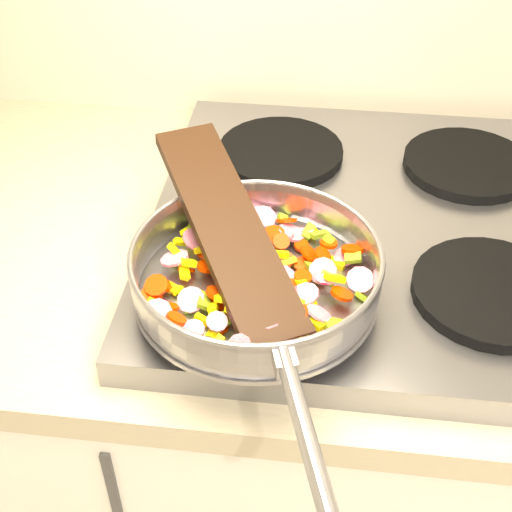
# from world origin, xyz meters

# --- Properties ---
(cooktop) EXTENTS (0.60, 0.60, 0.04)m
(cooktop) POSITION_xyz_m (-0.70, 1.67, 0.92)
(cooktop) COLOR #939399
(cooktop) RESTS_ON counter_top
(grate_fl) EXTENTS (0.19, 0.19, 0.02)m
(grate_fl) POSITION_xyz_m (-0.84, 1.52, 0.95)
(grate_fl) COLOR black
(grate_fl) RESTS_ON cooktop
(grate_fr) EXTENTS (0.19, 0.19, 0.02)m
(grate_fr) POSITION_xyz_m (-0.56, 1.52, 0.95)
(grate_fr) COLOR black
(grate_fr) RESTS_ON cooktop
(grate_bl) EXTENTS (0.19, 0.19, 0.02)m
(grate_bl) POSITION_xyz_m (-0.84, 1.81, 0.95)
(grate_bl) COLOR black
(grate_bl) RESTS_ON cooktop
(grate_br) EXTENTS (0.19, 0.19, 0.02)m
(grate_br) POSITION_xyz_m (-0.56, 1.81, 0.95)
(grate_br) COLOR black
(grate_br) RESTS_ON cooktop
(saute_pan) EXTENTS (0.33, 0.49, 0.06)m
(saute_pan) POSITION_xyz_m (-0.84, 1.48, 0.99)
(saute_pan) COLOR #9E9EA5
(saute_pan) RESTS_ON grate_fl
(vegetable_heap) EXTENTS (0.28, 0.28, 0.05)m
(vegetable_heap) POSITION_xyz_m (-0.84, 1.49, 0.98)
(vegetable_heap) COLOR #F5E607
(vegetable_heap) RESTS_ON saute_pan
(wooden_spatula) EXTENTS (0.23, 0.33, 0.08)m
(wooden_spatula) POSITION_xyz_m (-0.88, 1.53, 1.01)
(wooden_spatula) COLOR black
(wooden_spatula) RESTS_ON saute_pan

